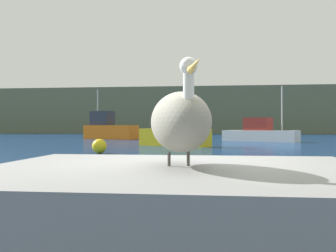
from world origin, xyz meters
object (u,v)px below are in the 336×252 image
(fishing_boat_white, at_px, (260,133))
(fishing_boat_yellow, at_px, (176,132))
(pelican, at_px, (180,121))
(fishing_boat_orange, at_px, (109,129))
(mooring_buoy, at_px, (99,146))

(fishing_boat_white, relative_size, fishing_boat_yellow, 1.33)
(fishing_boat_white, distance_m, fishing_boat_yellow, 10.72)
(pelican, bearing_deg, fishing_boat_orange, -177.28)
(fishing_boat_white, relative_size, mooring_buoy, 9.57)
(fishing_boat_orange, xyz_separation_m, fishing_boat_white, (14.97, -4.45, -0.34))
(fishing_boat_yellow, xyz_separation_m, mooring_buoy, (-3.09, -6.92, -0.59))
(fishing_boat_orange, relative_size, mooring_buoy, 8.89)
(fishing_boat_yellow, relative_size, mooring_buoy, 7.19)
(fishing_boat_orange, xyz_separation_m, mooring_buoy, (5.19, -19.74, -0.75))
(fishing_boat_orange, distance_m, fishing_boat_yellow, 15.27)
(pelican, height_order, fishing_boat_yellow, fishing_boat_yellow)
(fishing_boat_orange, bearing_deg, fishing_boat_white, -174.79)
(fishing_boat_orange, bearing_deg, pelican, 128.82)
(fishing_boat_white, height_order, mooring_buoy, fishing_boat_white)
(fishing_boat_white, height_order, fishing_boat_yellow, fishing_boat_white)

